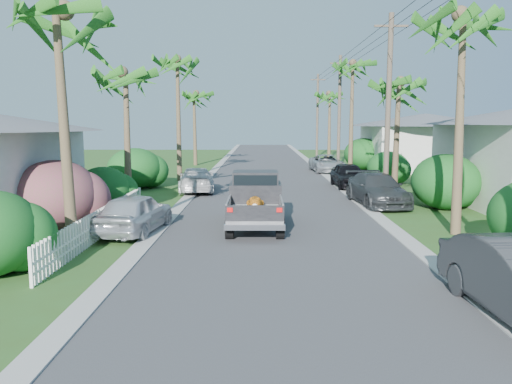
{
  "coord_description": "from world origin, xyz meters",
  "views": [
    {
      "loc": [
        -0.57,
        -11.38,
        3.91
      ],
      "look_at": [
        -0.72,
        6.51,
        1.4
      ],
      "focal_mm": 35.0,
      "sensor_mm": 36.0,
      "label": 1
    }
  ],
  "objects_px": {
    "parked_car_rm": "(377,190)",
    "palm_l_b": "(125,73)",
    "house_right_far": "(424,144)",
    "parked_car_rd": "(327,164)",
    "parked_car_ln": "(135,213)",
    "utility_pole_c": "(339,113)",
    "palm_r_b": "(399,82)",
    "palm_l_a": "(58,13)",
    "parked_car_lf": "(196,180)",
    "palm_l_c": "(177,60)",
    "utility_pole_d": "(317,116)",
    "palm_r_a": "(466,16)",
    "palm_r_d": "(330,94)",
    "parked_car_rf": "(349,175)",
    "palm_r_c": "(353,64)",
    "utility_pole_b": "(388,108)",
    "palm_l_d": "(194,94)",
    "pickup_truck": "(255,199)"
  },
  "relations": [
    {
      "from": "parked_car_rm",
      "to": "utility_pole_d",
      "type": "height_order",
      "value": "utility_pole_d"
    },
    {
      "from": "palm_l_b",
      "to": "palm_l_c",
      "type": "distance_m",
      "value": 10.19
    },
    {
      "from": "palm_r_b",
      "to": "palm_l_a",
      "type": "bearing_deg",
      "value": -136.85
    },
    {
      "from": "parked_car_rd",
      "to": "parked_car_lf",
      "type": "xyz_separation_m",
      "value": [
        -8.84,
        -11.27,
        0.01
      ]
    },
    {
      "from": "pickup_truck",
      "to": "parked_car_lf",
      "type": "xyz_separation_m",
      "value": [
        -3.42,
        9.23,
        -0.33
      ]
    },
    {
      "from": "palm_r_d",
      "to": "house_right_far",
      "type": "distance_m",
      "value": 12.79
    },
    {
      "from": "house_right_far",
      "to": "parked_car_rd",
      "type": "bearing_deg",
      "value": -164.92
    },
    {
      "from": "parked_car_ln",
      "to": "palm_l_a",
      "type": "relative_size",
      "value": 0.51
    },
    {
      "from": "parked_car_rd",
      "to": "palm_r_c",
      "type": "bearing_deg",
      "value": -53.31
    },
    {
      "from": "palm_r_d",
      "to": "palm_l_b",
      "type": "bearing_deg",
      "value": -115.41
    },
    {
      "from": "palm_r_a",
      "to": "palm_r_d",
      "type": "distance_m",
      "value": 34.01
    },
    {
      "from": "parked_car_rm",
      "to": "utility_pole_c",
      "type": "height_order",
      "value": "utility_pole_c"
    },
    {
      "from": "house_right_far",
      "to": "utility_pole_c",
      "type": "relative_size",
      "value": 1.0
    },
    {
      "from": "palm_l_c",
      "to": "utility_pole_c",
      "type": "distance_m",
      "value": 13.47
    },
    {
      "from": "utility_pole_d",
      "to": "parked_car_rf",
      "type": "bearing_deg",
      "value": -91.99
    },
    {
      "from": "parked_car_lf",
      "to": "palm_r_a",
      "type": "distance_m",
      "value": 16.27
    },
    {
      "from": "parked_car_rf",
      "to": "palm_l_a",
      "type": "bearing_deg",
      "value": -127.16
    },
    {
      "from": "parked_car_lf",
      "to": "palm_r_d",
      "type": "xyz_separation_m",
      "value": [
        10.66,
        23.51,
        6.05
      ]
    },
    {
      "from": "utility_pole_b",
      "to": "parked_car_ln",
      "type": "bearing_deg",
      "value": -146.33
    },
    {
      "from": "parked_car_rm",
      "to": "parked_car_ln",
      "type": "height_order",
      "value": "parked_car_rm"
    },
    {
      "from": "parked_car_ln",
      "to": "palm_r_b",
      "type": "bearing_deg",
      "value": -134.48
    },
    {
      "from": "palm_l_d",
      "to": "palm_r_b",
      "type": "bearing_deg",
      "value": -55.41
    },
    {
      "from": "utility_pole_b",
      "to": "utility_pole_c",
      "type": "bearing_deg",
      "value": 90.0
    },
    {
      "from": "utility_pole_c",
      "to": "utility_pole_d",
      "type": "height_order",
      "value": "same"
    },
    {
      "from": "parked_car_lf",
      "to": "utility_pole_b",
      "type": "bearing_deg",
      "value": 153.58
    },
    {
      "from": "palm_l_c",
      "to": "palm_l_d",
      "type": "height_order",
      "value": "palm_l_c"
    },
    {
      "from": "parked_car_lf",
      "to": "house_right_far",
      "type": "bearing_deg",
      "value": -148.55
    },
    {
      "from": "palm_r_d",
      "to": "parked_car_rf",
      "type": "bearing_deg",
      "value": -94.65
    },
    {
      "from": "palm_r_c",
      "to": "palm_r_d",
      "type": "bearing_deg",
      "value": 88.77
    },
    {
      "from": "palm_r_a",
      "to": "utility_pole_c",
      "type": "distance_m",
      "value": 22.19
    },
    {
      "from": "palm_r_b",
      "to": "parked_car_rm",
      "type": "bearing_deg",
      "value": -119.38
    },
    {
      "from": "parked_car_ln",
      "to": "house_right_far",
      "type": "distance_m",
      "value": 30.08
    },
    {
      "from": "palm_l_b",
      "to": "palm_r_b",
      "type": "distance_m",
      "value": 13.73
    },
    {
      "from": "palm_r_c",
      "to": "utility_pole_b",
      "type": "bearing_deg",
      "value": -92.64
    },
    {
      "from": "parked_car_rm",
      "to": "palm_l_c",
      "type": "bearing_deg",
      "value": 132.69
    },
    {
      "from": "palm_l_b",
      "to": "parked_car_rf",
      "type": "bearing_deg",
      "value": 29.13
    },
    {
      "from": "palm_l_c",
      "to": "palm_l_a",
      "type": "bearing_deg",
      "value": -90.6
    },
    {
      "from": "parked_car_rd",
      "to": "palm_r_b",
      "type": "xyz_separation_m",
      "value": [
        1.92,
        -12.76,
        5.28
      ]
    },
    {
      "from": "palm_r_a",
      "to": "utility_pole_b",
      "type": "xyz_separation_m",
      "value": [
        -0.7,
        7.0,
        -2.82
      ]
    },
    {
      "from": "palm_l_b",
      "to": "parked_car_ln",
      "type": "bearing_deg",
      "value": -73.46
    },
    {
      "from": "parked_car_rd",
      "to": "utility_pole_d",
      "type": "distance_m",
      "value": 15.77
    },
    {
      "from": "pickup_truck",
      "to": "house_right_far",
      "type": "xyz_separation_m",
      "value": [
        13.75,
        22.74,
        1.11
      ]
    },
    {
      "from": "parked_car_rf",
      "to": "parked_car_ln",
      "type": "height_order",
      "value": "parked_car_rf"
    },
    {
      "from": "parked_car_rf",
      "to": "palm_r_c",
      "type": "bearing_deg",
      "value": 77.32
    },
    {
      "from": "utility_pole_b",
      "to": "palm_l_c",
      "type": "bearing_deg",
      "value": 142.19
    },
    {
      "from": "parked_car_ln",
      "to": "utility_pole_c",
      "type": "xyz_separation_m",
      "value": [
        10.6,
        22.06,
        3.88
      ]
    },
    {
      "from": "parked_car_rm",
      "to": "palm_l_b",
      "type": "distance_m",
      "value": 12.98
    },
    {
      "from": "parked_car_rd",
      "to": "parked_car_lf",
      "type": "bearing_deg",
      "value": -132.34
    },
    {
      "from": "parked_car_ln",
      "to": "palm_r_c",
      "type": "height_order",
      "value": "palm_r_c"
    },
    {
      "from": "palm_r_d",
      "to": "parked_car_rd",
      "type": "bearing_deg",
      "value": -98.47
    }
  ]
}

